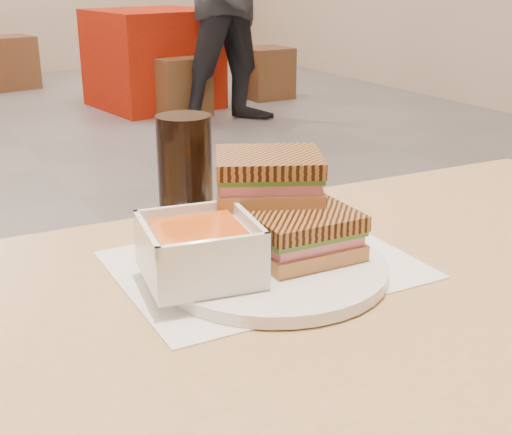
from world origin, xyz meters
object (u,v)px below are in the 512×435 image
bg_table_1 (153,59)px  bg_chair_2r (9,62)px  panini_lower (303,234)px  cola_glass (185,173)px  main_table (333,393)px  plate (273,268)px  bg_chair_1r (266,73)px  soup_bowl (200,252)px  bg_chair_1l (178,86)px

bg_table_1 → bg_chair_2r: bearing=119.4°
panini_lower → cola_glass: bearing=108.2°
main_table → plate: (-0.02, 0.09, 0.12)m
plate → bg_chair_1r: bearing=59.6°
soup_bowl → bg_table_1: 5.02m
bg_chair_1r → bg_chair_2r: size_ratio=0.88×
bg_table_1 → bg_chair_1l: 0.46m
plate → bg_table_1: plate is taller
cola_glass → bg_chair_1r: bearing=58.3°
bg_chair_1r → main_table: bearing=-119.6°
plate → bg_table_1: size_ratio=0.28×
bg_chair_1r → bg_chair_2r: 2.41m
bg_table_1 → bg_chair_2r: bg_table_1 is taller
bg_table_1 → bg_chair_1l: bearing=-86.7°
bg_chair_1r → plate: bearing=-120.4°
plate → bg_chair_1r: plate is taller
main_table → bg_chair_2r: size_ratio=2.57×
main_table → plate: 0.16m
plate → bg_chair_1r: 5.31m
bg_chair_2r → plate: bearing=-98.0°
soup_bowl → panini_lower: 0.13m
panini_lower → bg_chair_2r: (0.83, 6.15, -0.56)m
cola_glass → bg_table_1: size_ratio=0.16×
main_table → plate: plate is taller
bg_chair_2r → cola_glass: bearing=-98.5°
soup_bowl → panini_lower: soup_bowl is taller
bg_chair_1r → bg_table_1: bearing=172.8°
soup_bowl → bg_chair_1l: 4.65m
soup_bowl → bg_chair_2r: size_ratio=0.29×
panini_lower → bg_chair_1l: 4.61m
bg_table_1 → bg_chair_2r: size_ratio=1.99×
bg_chair_1l → bg_chair_2r: bearing=114.2°
cola_glass → bg_chair_2r: (0.89, 5.96, -0.59)m
bg_table_1 → bg_chair_2r: 1.70m
bg_chair_1l → bg_chair_2r: size_ratio=0.91×
plate → main_table: bearing=-74.8°
cola_glass → bg_chair_1r: cola_glass is taller
soup_bowl → main_table: bearing=-41.2°
bg_table_1 → bg_chair_1r: bearing=-7.2°
panini_lower → cola_glass: 0.20m
soup_bowl → bg_chair_2r: bearing=81.2°
panini_lower → bg_chair_1r: size_ratio=0.29×
plate → soup_bowl: 0.10m
panini_lower → bg_chair_1l: size_ratio=0.28×
bg_table_1 → bg_chair_1r: 1.00m
soup_bowl → panini_lower: bearing=-3.4°
cola_glass → panini_lower: bearing=-71.8°
plate → panini_lower: bearing=-0.3°
main_table → cola_glass: size_ratio=7.97×
soup_bowl → cola_glass: bearing=70.1°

